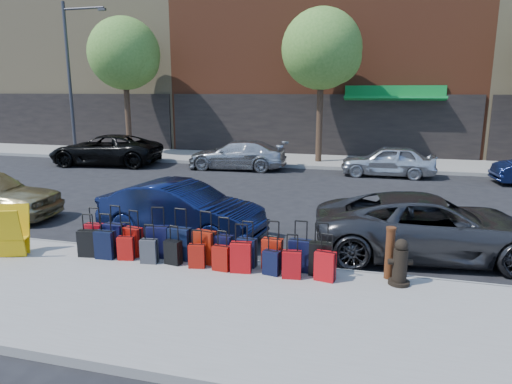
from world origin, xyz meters
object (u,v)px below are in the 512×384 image
(tree_left, at_px, (127,56))
(car_near_2, at_px, (430,227))
(tree_center, at_px, (325,51))
(suitcase_front_5, at_px, (205,247))
(bollard, at_px, (390,252))
(fire_hydrant, at_px, (400,264))
(display_rack, at_px, (11,232))
(car_far_1, at_px, (237,155))
(car_near_1, at_px, (181,210))
(car_far_2, at_px, (388,161))
(car_far_0, at_px, (106,150))
(streetlight, at_px, (72,70))

(tree_left, height_order, car_near_2, tree_left)
(tree_left, bearing_deg, tree_center, 0.00)
(suitcase_front_5, relative_size, bollard, 1.08)
(tree_left, xyz_separation_m, fire_hydrant, (13.73, -14.42, -4.87))
(tree_center, distance_m, display_rack, 16.43)
(tree_left, xyz_separation_m, car_far_1, (6.89, -2.47, -4.75))
(suitcase_front_5, bearing_deg, car_far_1, 114.97)
(fire_hydrant, height_order, car_far_1, car_far_1)
(bollard, bearing_deg, car_near_2, 64.39)
(suitcase_front_5, xyz_separation_m, car_near_1, (-1.35, 1.88, 0.20))
(tree_left, relative_size, suitcase_front_5, 6.77)
(tree_center, distance_m, bollard, 15.26)
(fire_hydrant, xyz_separation_m, bollard, (-0.19, 0.24, 0.12))
(display_rack, bearing_deg, car_near_1, 22.74)
(car_far_1, relative_size, car_far_2, 1.17)
(car_near_2, xyz_separation_m, car_far_1, (-7.53, 9.87, -0.02))
(tree_center, height_order, fire_hydrant, tree_center)
(car_near_2, height_order, car_far_1, car_near_2)
(car_far_0, xyz_separation_m, car_far_2, (13.37, 0.45, -0.08))
(display_rack, distance_m, car_near_2, 9.00)
(fire_hydrant, xyz_separation_m, car_far_1, (-6.84, 11.95, 0.12))
(bollard, relative_size, car_near_1, 0.24)
(car_far_0, bearing_deg, tree_left, 178.27)
(car_near_1, xyz_separation_m, car_far_0, (-8.29, 9.48, 0.06))
(fire_hydrant, bearing_deg, streetlight, 129.36)
(bollard, xyz_separation_m, car_near_2, (0.88, 1.84, 0.03))
(streetlight, xyz_separation_m, car_near_2, (17.37, -11.65, -3.97))
(car_near_1, bearing_deg, car_near_2, -81.55)
(suitcase_front_5, height_order, fire_hydrant, suitcase_front_5)
(car_near_2, bearing_deg, streetlight, 48.90)
(tree_left, distance_m, fire_hydrant, 20.50)
(streetlight, bearing_deg, car_near_1, -45.60)
(streetlight, distance_m, car_far_2, 17.17)
(tree_center, bearing_deg, car_near_2, -72.35)
(car_near_1, bearing_deg, car_far_0, 48.50)
(car_near_1, bearing_deg, car_far_2, -19.78)
(suitcase_front_5, distance_m, fire_hydrant, 3.81)
(streetlight, relative_size, car_far_1, 1.74)
(car_far_0, xyz_separation_m, car_far_1, (6.61, 0.51, -0.08))
(tree_center, relative_size, streetlight, 0.91)
(tree_center, height_order, streetlight, streetlight)
(display_rack, xyz_separation_m, car_far_0, (-5.56, 12.04, 0.07))
(tree_left, distance_m, suitcase_front_5, 18.12)
(tree_left, relative_size, streetlight, 0.91)
(streetlight, height_order, car_near_2, streetlight)
(streetlight, height_order, bollard, streetlight)
(tree_center, relative_size, suitcase_front_5, 6.77)
(fire_hydrant, bearing_deg, car_far_0, 128.44)
(streetlight, xyz_separation_m, car_far_1, (9.83, -1.77, -3.99))
(tree_left, height_order, car_far_2, tree_left)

